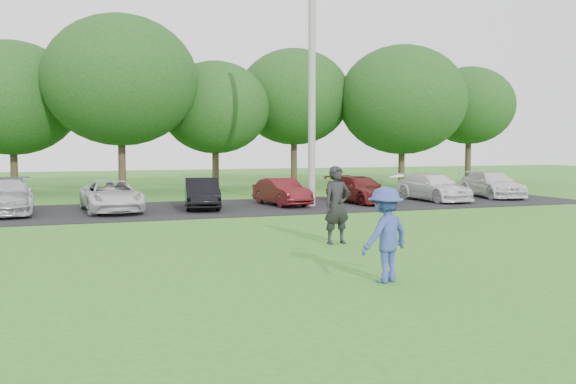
# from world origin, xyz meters

# --- Properties ---
(ground) EXTENTS (100.00, 100.00, 0.00)m
(ground) POSITION_xyz_m (0.00, 0.00, 0.00)
(ground) COLOR #346D1F
(ground) RESTS_ON ground
(parking_lot) EXTENTS (32.00, 6.50, 0.03)m
(parking_lot) POSITION_xyz_m (0.00, 13.00, 0.01)
(parking_lot) COLOR black
(parking_lot) RESTS_ON ground
(utility_pole) EXTENTS (0.28, 0.28, 10.07)m
(utility_pole) POSITION_xyz_m (4.24, 12.43, 5.03)
(utility_pole) COLOR gray
(utility_pole) RESTS_ON ground
(frisbee_player) EXTENTS (1.24, 0.98, 1.89)m
(frisbee_player) POSITION_xyz_m (0.30, -0.64, 0.84)
(frisbee_player) COLOR #32438F
(frisbee_player) RESTS_ON ground
(camera_bystander) EXTENTS (0.73, 0.52, 1.89)m
(camera_bystander) POSITION_xyz_m (1.31, 3.61, 0.94)
(camera_bystander) COLOR black
(camera_bystander) RESTS_ON ground
(parked_cars) EXTENTS (28.85, 4.70, 1.22)m
(parked_cars) POSITION_xyz_m (0.11, 13.02, 0.60)
(parked_cars) COLOR #57595E
(parked_cars) RESTS_ON parking_lot
(tree_row) EXTENTS (42.39, 9.85, 8.64)m
(tree_row) POSITION_xyz_m (1.51, 22.76, 4.91)
(tree_row) COLOR #38281C
(tree_row) RESTS_ON ground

